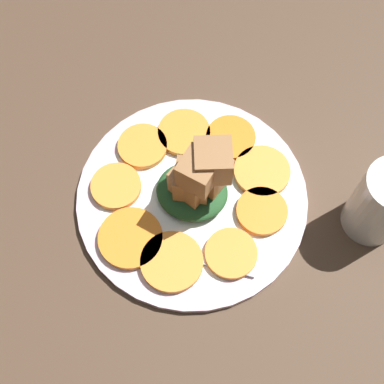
% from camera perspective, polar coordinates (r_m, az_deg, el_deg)
% --- Properties ---
extents(table_slab, '(1.20, 1.20, 0.02)m').
position_cam_1_polar(table_slab, '(0.67, 0.00, -1.11)').
color(table_slab, '#4C3828').
rests_on(table_slab, ground).
extents(plate, '(0.28, 0.28, 0.01)m').
position_cam_1_polar(plate, '(0.66, 0.00, -0.58)').
color(plate, silver).
rests_on(plate, table_slab).
extents(carrot_slice_0, '(0.06, 0.06, 0.01)m').
position_cam_1_polar(carrot_slice_0, '(0.66, -8.10, 0.61)').
color(carrot_slice_0, orange).
rests_on(carrot_slice_0, plate).
extents(carrot_slice_1, '(0.08, 0.08, 0.01)m').
position_cam_1_polar(carrot_slice_1, '(0.63, -6.58, -4.91)').
color(carrot_slice_1, orange).
rests_on(carrot_slice_1, plate).
extents(carrot_slice_2, '(0.07, 0.07, 0.01)m').
position_cam_1_polar(carrot_slice_2, '(0.62, -2.26, -7.42)').
color(carrot_slice_2, orange).
rests_on(carrot_slice_2, plate).
extents(carrot_slice_3, '(0.06, 0.06, 0.01)m').
position_cam_1_polar(carrot_slice_3, '(0.62, 4.19, -6.56)').
color(carrot_slice_3, orange).
rests_on(carrot_slice_3, plate).
extents(carrot_slice_4, '(0.06, 0.06, 0.01)m').
position_cam_1_polar(carrot_slice_4, '(0.64, 7.41, -2.24)').
color(carrot_slice_4, orange).
rests_on(carrot_slice_4, plate).
extents(carrot_slice_5, '(0.07, 0.07, 0.01)m').
position_cam_1_polar(carrot_slice_5, '(0.67, 7.47, 2.19)').
color(carrot_slice_5, orange).
rests_on(carrot_slice_5, plate).
extents(carrot_slice_6, '(0.06, 0.06, 0.01)m').
position_cam_1_polar(carrot_slice_6, '(0.68, 4.14, 5.79)').
color(carrot_slice_6, orange).
rests_on(carrot_slice_6, plate).
extents(carrot_slice_7, '(0.07, 0.07, 0.01)m').
position_cam_1_polar(carrot_slice_7, '(0.69, -0.86, 6.36)').
color(carrot_slice_7, orange).
rests_on(carrot_slice_7, plate).
extents(carrot_slice_8, '(0.06, 0.06, 0.01)m').
position_cam_1_polar(carrot_slice_8, '(0.68, -5.30, 4.88)').
color(carrot_slice_8, orange).
rests_on(carrot_slice_8, plate).
extents(center_pile, '(0.09, 0.08, 0.10)m').
position_cam_1_polar(center_pile, '(0.61, 0.61, 1.31)').
color(center_pile, '#235128').
rests_on(center_pile, plate).
extents(fork, '(0.18, 0.02, 0.00)m').
position_cam_1_polar(fork, '(0.62, -1.81, -6.50)').
color(fork, '#B2B2B7').
rests_on(fork, plate).
extents(water_glass, '(0.07, 0.07, 0.11)m').
position_cam_1_polar(water_glass, '(0.64, 19.62, -1.12)').
color(water_glass, silver).
rests_on(water_glass, table_slab).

